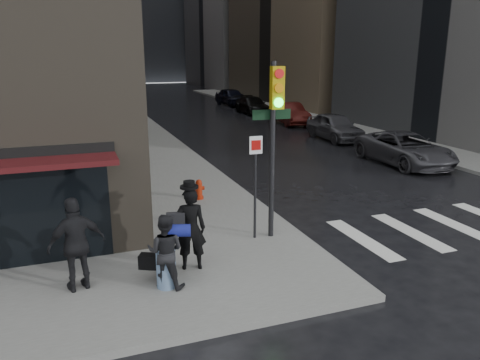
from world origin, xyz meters
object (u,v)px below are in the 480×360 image
Objects in this scene: man_jeans at (165,251)px; man_greycoat at (77,244)px; fire_hydrant at (199,190)px; parked_car_3 at (253,105)px; parked_car_0 at (405,149)px; traffic_light at (273,128)px; parked_car_2 at (290,113)px; parked_car_4 at (232,97)px; man_overcoat at (185,234)px; parked_car_1 at (335,126)px.

man_jeans is 1.80m from man_greycoat.
parked_car_3 is (10.60, 21.88, 0.23)m from fire_hydrant.
parked_car_0 is (10.28, 2.34, 0.27)m from fire_hydrant.
traffic_light is 21.86m from parked_car_2.
parked_car_4 is (0.75, 26.05, 0.09)m from parked_car_0.
traffic_light is at bearing -144.49° from man_overcoat.
parked_car_2 is at bearing 65.71° from traffic_light.
parked_car_4 is (13.28, 34.09, -0.15)m from man_jeans.
parked_car_3 is at bearing -133.29° from man_greycoat.
traffic_light reaches higher than fire_hydrant.
fire_hydrant is (2.26, 5.70, -0.51)m from man_jeans.
traffic_light reaches higher than parked_car_1.
man_overcoat is 14.09m from parked_car_0.
traffic_light is at bearing -111.84° from parked_car_2.
traffic_light is 16.23m from parked_car_1.
parked_car_4 is at bearing 89.29° from parked_car_0.
parked_car_2 is 13.03m from parked_car_4.
fire_hydrant is 0.15× the size of parked_car_1.
traffic_light is 1.00× the size of parked_car_1.
traffic_light is at bearing -125.21° from parked_car_1.
fire_hydrant is 10.54m from parked_car_0.
man_jeans is 0.35× the size of parked_car_2.
parked_car_4 is at bearing 94.76° from parked_car_2.
man_greycoat is 0.44× the size of parked_car_1.
fire_hydrant is at bearing -115.38° from parked_car_3.
parked_car_3 is at bearing -98.68° from parked_car_4.
fire_hydrant is 30.46m from parked_car_4.
man_jeans is (-0.57, -0.61, -0.08)m from man_overcoat.
parked_car_4 reaches higher than parked_car_2.
parked_car_1 is at bearing -104.47° from man_jeans.
fire_hydrant is at bearing -116.24° from parked_car_4.
man_greycoat is 0.42× the size of parked_car_3.
man_greycoat is at bearing -117.84° from parked_car_3.
man_overcoat reaches higher than parked_car_2.
parked_car_0 is (11.96, 7.43, -0.31)m from man_overcoat.
parked_car_1 is at bearing 55.87° from traffic_light.
man_greycoat is 30.73m from parked_car_3.
man_jeans is at bearing 58.63° from man_overcoat.
parked_car_3 is (-0.26, 6.51, -0.07)m from parked_car_2.
parked_car_2 is at bearing 88.34° from parked_car_0.
parked_car_1 is (14.56, 14.02, -0.37)m from man_greycoat.
man_greycoat reaches higher than man_jeans.
parked_car_0 is at bearing -87.14° from parked_car_2.
parked_car_0 is 13.04m from parked_car_2.
parked_car_0 is (9.38, 6.29, -2.38)m from traffic_light.
parked_car_1 is at bearing -86.95° from parked_car_2.
parked_car_4 is (14.99, 33.56, -0.33)m from man_greycoat.
man_overcoat is 3.11× the size of fire_hydrant.
traffic_light is at bearing -77.18° from fire_hydrant.
man_overcoat reaches higher than man_jeans.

